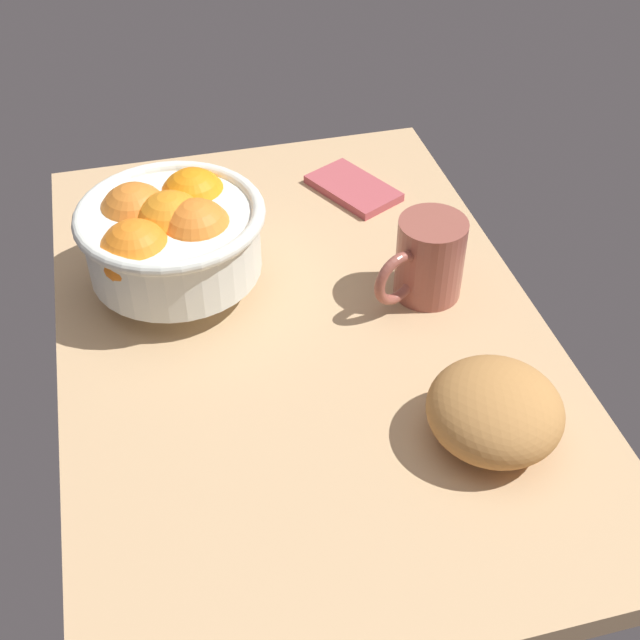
{
  "coord_description": "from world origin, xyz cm",
  "views": [
    {
      "loc": [
        -68.03,
        15.27,
        63.23
      ],
      "look_at": [
        -4.7,
        -0.86,
        5.0
      ],
      "focal_mm": 46.99,
      "sensor_mm": 36.0,
      "label": 1
    }
  ],
  "objects": [
    {
      "name": "ground_plane",
      "position": [
        0.0,
        0.0,
        -1.5
      ],
      "size": [
        80.59,
        53.85,
        3.0
      ],
      "primitive_type": "cube",
      "color": "tan"
    },
    {
      "name": "napkin_folded",
      "position": [
        25.3,
        -13.2,
        0.57
      ],
      "size": [
        14.38,
        12.1,
        1.13
      ],
      "primitive_type": "cube",
      "rotation": [
        0.0,
        0.0,
        0.47
      ],
      "color": "#B44C52",
      "rests_on": "ground"
    },
    {
      "name": "mug",
      "position": [
        2.42,
        -15.31,
        4.94
      ],
      "size": [
        7.97,
        11.92,
        9.87
      ],
      "color": "#995144",
      "rests_on": "ground"
    },
    {
      "name": "bread_loaf",
      "position": [
        -20.06,
        -14.15,
        3.8
      ],
      "size": [
        17.48,
        17.43,
        7.6
      ],
      "primitive_type": "ellipsoid",
      "rotation": [
        0.0,
        0.0,
        0.43
      ],
      "color": "#B98043",
      "rests_on": "ground"
    },
    {
      "name": "fruit_bowl",
      "position": [
        10.77,
        12.61,
        7.61
      ],
      "size": [
        21.36,
        21.36,
        12.78
      ],
      "color": "white",
      "rests_on": "ground"
    }
  ]
}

